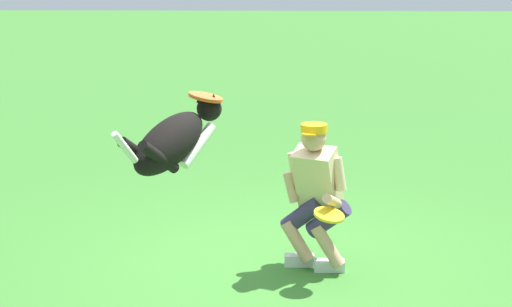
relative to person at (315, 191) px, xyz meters
name	(u,v)px	position (x,y,z in m)	size (l,w,h in m)	color
ground_plane	(274,267)	(0.35, -0.03, -0.70)	(60.00, 60.00, 0.00)	#39792D
person	(315,191)	(0.00, 0.00, 0.00)	(0.65, 0.69, 1.29)	silver
dog	(173,140)	(1.00, 1.63, 0.82)	(0.65, 0.91, 0.51)	black
frisbee_flying	(205,97)	(0.81, 1.38, 1.05)	(0.23, 0.23, 0.02)	orange
frisbee_held	(329,215)	(-0.09, 0.38, -0.09)	(0.25, 0.25, 0.02)	yellow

